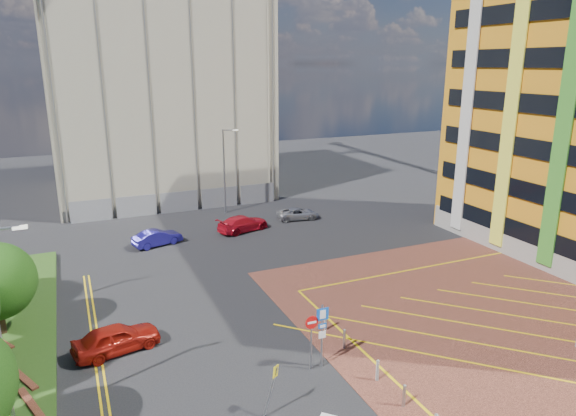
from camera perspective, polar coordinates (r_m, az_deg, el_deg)
ground at (r=24.53m, az=3.75°, el=-18.58°), size 140.00×140.00×0.00m
forecourt at (r=32.60m, az=26.66°, el=-11.12°), size 26.00×26.00×0.02m
lamp_back at (r=48.80m, az=-7.02°, el=4.45°), size 1.53×0.16×8.00m
sign_cluster at (r=24.36m, az=3.38°, el=-13.43°), size 1.17×0.12×3.20m
warning_sign at (r=21.74m, az=-1.75°, el=-19.00°), size 0.77×0.42×2.25m
bollard_row at (r=24.10m, az=10.81°, el=-18.20°), size 0.14×11.14×0.90m
construction_building at (r=58.75m, az=-14.63°, el=12.50°), size 21.20×19.20×22.00m
construction_fence at (r=50.69m, az=-10.88°, el=0.81°), size 21.60×0.06×2.00m
car_red_left at (r=27.52m, az=-18.51°, el=-13.57°), size 4.48×2.56×1.44m
car_blue_back at (r=41.66m, az=-14.32°, el=-3.22°), size 4.05×2.30×1.26m
car_red_back at (r=43.99m, az=-5.02°, el=-1.72°), size 4.94×3.11×1.33m
car_silver_back at (r=47.14m, az=1.10°, el=-0.63°), size 4.06×2.31×1.07m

